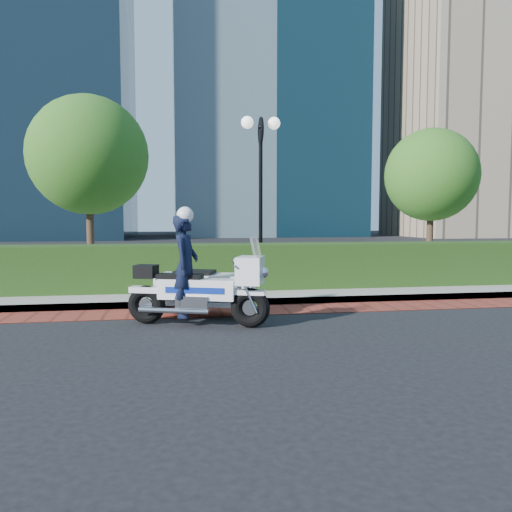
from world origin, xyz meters
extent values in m
plane|color=black|center=(0.00, 0.00, 0.00)|extent=(120.00, 120.00, 0.00)
cube|color=maroon|center=(0.00, 1.50, 0.01)|extent=(60.00, 1.00, 0.01)
cube|color=gray|center=(0.00, 6.00, 0.07)|extent=(60.00, 8.00, 0.15)
cube|color=black|center=(0.00, 3.60, 0.65)|extent=(18.00, 1.20, 1.00)
cylinder|color=black|center=(1.00, 5.20, 0.30)|extent=(0.30, 0.30, 0.30)
cylinder|color=black|center=(1.00, 5.20, 2.15)|extent=(0.10, 0.10, 3.70)
cylinder|color=black|center=(1.00, 5.20, 4.00)|extent=(0.04, 0.70, 0.70)
sphere|color=white|center=(0.65, 5.20, 4.20)|extent=(0.32, 0.32, 0.32)
sphere|color=white|center=(1.35, 5.20, 4.20)|extent=(0.32, 0.32, 0.32)
cylinder|color=#332319|center=(-3.50, 6.50, 1.23)|extent=(0.20, 0.20, 2.17)
sphere|color=#185916|center=(-3.50, 6.50, 3.44)|extent=(3.20, 3.20, 3.20)
cylinder|color=#332319|center=(6.50, 6.50, 1.11)|extent=(0.20, 0.20, 1.92)
sphere|color=#185916|center=(6.50, 6.50, 3.05)|extent=(2.80, 2.80, 2.80)
cube|color=black|center=(8.00, 44.00, 23.00)|extent=(18.00, 15.00, 46.00)
cube|color=gray|center=(28.00, 38.00, 14.00)|extent=(14.00, 12.00, 28.00)
torus|color=black|center=(-1.72, 0.63, 0.32)|extent=(0.67, 0.39, 0.64)
torus|color=black|center=(-0.08, 0.05, 0.32)|extent=(0.67, 0.39, 0.64)
cube|color=white|center=(-0.90, 0.34, 0.60)|extent=(1.29, 0.71, 0.33)
cube|color=silver|center=(-0.94, 0.36, 0.37)|extent=(0.63, 0.54, 0.27)
cube|color=white|center=(-0.08, 0.05, 0.92)|extent=(0.54, 0.63, 0.43)
cube|color=silver|center=(0.01, 0.02, 1.26)|extent=(0.27, 0.49, 0.39)
cube|color=black|center=(-1.17, 0.44, 0.79)|extent=(0.78, 0.51, 0.10)
cube|color=black|center=(-1.72, 0.63, 0.87)|extent=(0.42, 0.40, 0.21)
cube|color=white|center=(-0.81, 1.18, 0.48)|extent=(1.64, 1.14, 0.53)
cube|color=black|center=(-0.90, 1.21, 0.77)|extent=(0.80, 0.68, 0.08)
torus|color=black|center=(-0.75, 1.65, 0.24)|extent=(0.51, 0.31, 0.48)
imported|color=black|center=(-1.08, 0.41, 0.98)|extent=(0.58, 0.71, 1.67)
sphere|color=white|center=(-1.08, 0.41, 1.79)|extent=(0.27, 0.27, 0.27)
camera|label=1|loc=(-1.28, -7.69, 1.74)|focal=35.00mm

